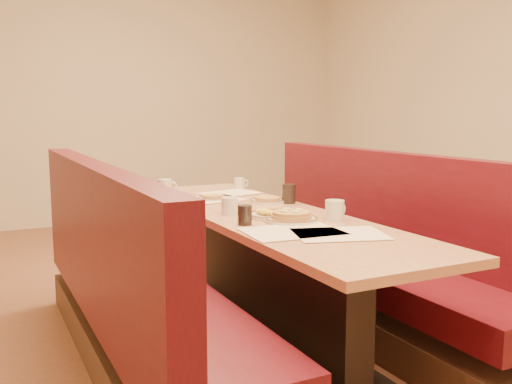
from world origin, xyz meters
name	(u,v)px	position (x,y,z in m)	size (l,w,h in m)	color
ground	(264,344)	(0.00, 0.00, 0.00)	(8.00, 8.00, 0.00)	#9E6647
diner_table	(264,280)	(0.00, 0.00, 0.37)	(0.70, 2.50, 0.75)	black
booth_left	(133,301)	(-0.73, 0.00, 0.36)	(0.55, 2.50, 1.05)	#4C3326
booth_right	(371,266)	(0.73, 0.00, 0.36)	(0.55, 2.50, 1.05)	#4C3326
placemat_near_left	(292,231)	(-0.12, -0.51, 0.75)	(0.43, 0.32, 0.00)	#F9E3C2
placemat_near_right	(339,234)	(0.04, -0.65, 0.75)	(0.40, 0.30, 0.00)	#F9E3C2
placemat_far_left	(206,200)	(-0.12, 0.55, 0.75)	(0.42, 0.31, 0.00)	#F9E3C2
placemat_far_right	(229,193)	(0.12, 0.74, 0.75)	(0.36, 0.27, 0.00)	#F9E3C2
pancake_plate	(291,217)	(0.00, -0.29, 0.77)	(0.27, 0.27, 0.06)	silver
eggs_plate	(272,214)	(-0.03, -0.14, 0.77)	(0.25, 0.25, 0.05)	silver
extra_plate_mid	(267,200)	(0.18, 0.30, 0.77)	(0.22, 0.22, 0.04)	silver
extra_plate_far	(213,198)	(-0.08, 0.55, 0.76)	(0.20, 0.20, 0.04)	silver
coffee_mug_a	(335,210)	(0.22, -0.36, 0.80)	(0.13, 0.10, 0.10)	silver
coffee_mug_b	(230,206)	(-0.19, 0.02, 0.80)	(0.12, 0.09, 0.09)	silver
coffee_mug_c	(240,183)	(0.28, 0.92, 0.79)	(0.10, 0.07, 0.08)	silver
coffee_mug_d	(166,186)	(-0.25, 0.94, 0.80)	(0.12, 0.09, 0.10)	silver
soda_tumbler_near	(245,215)	(-0.24, -0.26, 0.80)	(0.07, 0.07, 0.10)	black
soda_tumbler_mid	(289,194)	(0.28, 0.22, 0.81)	(0.08, 0.08, 0.12)	black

